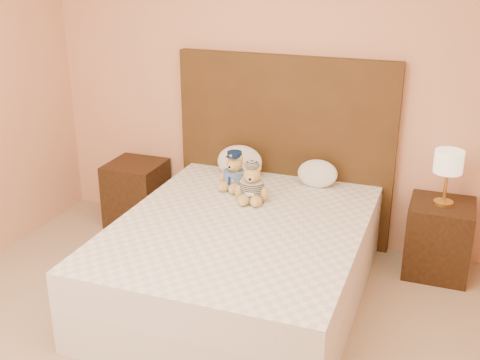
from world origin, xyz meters
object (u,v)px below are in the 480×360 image
Objects in this scene: teddy_prisoner at (252,183)px; nightstand_right at (439,238)px; teddy_police at (235,171)px; pillow_left at (240,160)px; bed at (240,259)px; nightstand_left at (137,193)px; pillow_right at (317,172)px; lamp at (448,164)px.

nightstand_right is at bearing 9.95° from teddy_prisoner.
pillow_left is (-0.06, 0.28, -0.01)m from teddy_police.
teddy_police is (-1.50, -0.25, 0.42)m from nightstand_right.
pillow_left is at bearing 110.66° from bed.
pillow_right is (1.57, 0.03, 0.38)m from nightstand_left.
nightstand_left is 1.00× the size of nightstand_right.
bed is 1.59m from lamp.
bed is at bearing -55.81° from teddy_police.
teddy_police reaches higher than nightstand_right.
lamp is 1.36× the size of teddy_police.
teddy_police is at bearing -14.01° from nightstand_left.
pillow_right is (-0.93, 0.03, 0.38)m from nightstand_right.
nightstand_left is 1.92× the size of teddy_prisoner.
teddy_police reaches higher than nightstand_left.
teddy_police is (1.00, -0.25, 0.42)m from nightstand_left.
pillow_right is (-0.93, 0.03, -0.19)m from lamp.
pillow_left reaches higher than bed.
pillow_left is at bearing 111.32° from teddy_prisoner.
teddy_prisoner reaches higher than nightstand_right.
bed and nightstand_right have the same top height.
lamp is 1.29× the size of pillow_right.
bed is at bearing -69.34° from pillow_left.
nightstand_left is 1.02m from pillow_left.
nightstand_left is at bearing 180.00° from nightstand_right.
teddy_prisoner is 0.59m from pillow_right.
nightstand_right is 1.87× the size of teddy_police.
teddy_prisoner reaches higher than nightstand_left.
bed is 5.35× the size of pillow_left.
nightstand_right is 0.57m from lamp.
lamp reaches higher than pillow_right.
lamp is at bearing 180.00° from nightstand_right.
bed and nightstand_left have the same top height.
lamp is 1.38m from teddy_prisoner.
bed is 7.00× the size of teddy_prisoner.
lamp is at bearing 9.95° from teddy_prisoner.
teddy_police is 0.29m from pillow_left.
nightstand_left is 1.47× the size of pillow_left.
pillow_right reaches higher than bed.
teddy_police is 0.27m from teddy_prisoner.
lamp reaches higher than teddy_prisoner.
nightstand_left is at bearing -178.91° from pillow_right.
bed is 0.98m from pillow_left.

